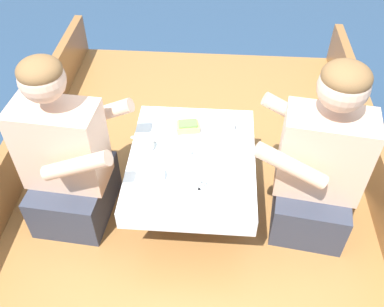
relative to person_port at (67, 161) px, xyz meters
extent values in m
plane|color=navy|center=(0.61, 0.06, -0.73)|extent=(60.00, 60.00, 0.00)
cube|color=#9E6B38|center=(0.61, 0.06, -0.56)|extent=(2.08, 3.22, 0.35)
cube|color=#936033|center=(-0.40, 0.06, -0.23)|extent=(0.06, 3.22, 0.30)
cylinder|color=#B2B2B7|center=(0.61, 0.08, -0.20)|extent=(0.07, 0.07, 0.36)
cube|color=#9E6B38|center=(0.61, 0.08, -0.01)|extent=(0.59, 0.74, 0.02)
cube|color=white|center=(0.61, 0.08, 0.00)|extent=(0.62, 0.77, 0.00)
cube|color=white|center=(0.61, -0.31, -0.06)|extent=(0.62, 0.00, 0.10)
cube|color=white|center=(0.61, 0.46, -0.06)|extent=(0.62, 0.00, 0.10)
cube|color=#333847|center=(-0.01, 0.00, -0.25)|extent=(0.40, 0.47, 0.26)
cube|color=beige|center=(-0.01, 0.00, 0.10)|extent=(0.42, 0.25, 0.45)
sphere|color=beige|center=(-0.01, 0.00, 0.48)|extent=(0.20, 0.20, 0.20)
ellipsoid|color=brown|center=(-0.01, 0.00, 0.52)|extent=(0.19, 0.19, 0.11)
cylinder|color=beige|center=(0.16, 0.17, 0.17)|extent=(0.34, 0.10, 0.21)
cylinder|color=beige|center=(0.13, -0.19, 0.17)|extent=(0.34, 0.10, 0.21)
cube|color=#333847|center=(1.23, 0.03, -0.25)|extent=(0.42, 0.49, 0.26)
cube|color=beige|center=(1.23, 0.03, 0.10)|extent=(0.43, 0.27, 0.44)
sphere|color=beige|center=(1.23, 0.03, 0.48)|extent=(0.21, 0.21, 0.21)
ellipsoid|color=brown|center=(1.23, 0.03, 0.53)|extent=(0.20, 0.20, 0.12)
cylinder|color=beige|center=(1.05, -0.12, 0.17)|extent=(0.34, 0.12, 0.21)
cylinder|color=beige|center=(1.10, 0.23, 0.17)|extent=(0.34, 0.12, 0.21)
cylinder|color=white|center=(0.58, 0.26, 0.00)|extent=(0.21, 0.21, 0.01)
cylinder|color=white|center=(0.81, 0.04, 0.00)|extent=(0.17, 0.17, 0.01)
cube|color=tan|center=(0.58, 0.26, 0.03)|extent=(0.13, 0.09, 0.04)
cube|color=#669347|center=(0.58, 0.26, 0.05)|extent=(0.10, 0.08, 0.01)
cylinder|color=white|center=(0.43, -0.08, 0.02)|extent=(0.13, 0.13, 0.04)
cylinder|color=beige|center=(0.43, -0.08, 0.03)|extent=(0.10, 0.10, 0.02)
cylinder|color=white|center=(0.76, 0.30, 0.02)|extent=(0.13, 0.13, 0.04)
cylinder|color=beige|center=(0.76, 0.30, 0.03)|extent=(0.11, 0.11, 0.02)
cylinder|color=white|center=(0.63, -0.12, 0.02)|extent=(0.06, 0.06, 0.05)
torus|color=white|center=(0.67, -0.12, 0.03)|extent=(0.04, 0.01, 0.04)
cylinder|color=#3D2314|center=(0.63, -0.12, 0.04)|extent=(0.05, 0.05, 0.01)
cylinder|color=white|center=(0.57, 0.07, 0.02)|extent=(0.06, 0.06, 0.05)
torus|color=white|center=(0.61, 0.07, 0.03)|extent=(0.04, 0.01, 0.04)
cylinder|color=#3D2314|center=(0.57, 0.07, 0.04)|extent=(0.05, 0.05, 0.01)
cylinder|color=silver|center=(0.38, 0.12, 0.03)|extent=(0.06, 0.06, 0.05)
cylinder|color=beige|center=(0.38, 0.12, 0.03)|extent=(0.07, 0.07, 0.03)
cube|color=silver|center=(0.47, 0.03, 0.00)|extent=(0.09, 0.16, 0.00)
cube|color=silver|center=(0.37, 0.18, 0.00)|extent=(0.17, 0.04, 0.00)
ellipsoid|color=silver|center=(0.30, 0.19, 0.00)|extent=(0.04, 0.02, 0.01)
cube|color=silver|center=(0.71, -0.17, 0.00)|extent=(0.15, 0.09, 0.00)
cube|color=silver|center=(0.65, -0.13, 0.00)|extent=(0.04, 0.04, 0.00)
cube|color=silver|center=(0.48, 0.17, 0.00)|extent=(0.17, 0.05, 0.00)
ellipsoid|color=silver|center=(0.41, 0.19, 0.00)|extent=(0.04, 0.02, 0.01)
camera|label=1|loc=(0.72, -1.43, 1.49)|focal=40.00mm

